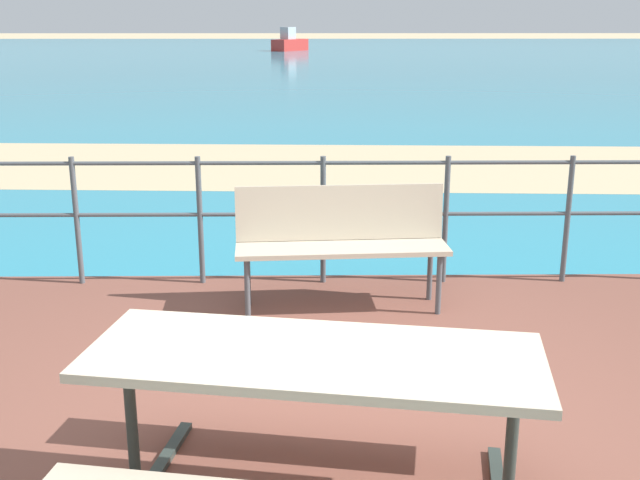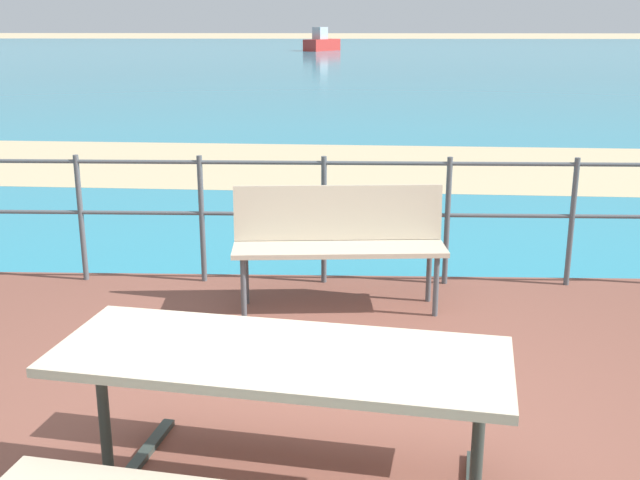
% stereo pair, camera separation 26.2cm
% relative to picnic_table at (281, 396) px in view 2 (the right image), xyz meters
% --- Properties ---
extents(ground_plane, '(240.00, 240.00, 0.00)m').
position_rel_picnic_table_xyz_m(ground_plane, '(0.09, 0.69, -0.66)').
color(ground_plane, tan).
extents(patio_paving, '(6.40, 5.20, 0.06)m').
position_rel_picnic_table_xyz_m(patio_paving, '(0.09, 0.69, -0.63)').
color(patio_paving, brown).
rests_on(patio_paving, ground).
extents(sea_water, '(90.00, 90.00, 0.01)m').
position_rel_picnic_table_xyz_m(sea_water, '(0.09, 40.69, -0.65)').
color(sea_water, teal).
rests_on(sea_water, ground).
extents(beach_strip, '(54.12, 6.39, 0.01)m').
position_rel_picnic_table_xyz_m(beach_strip, '(0.09, 8.64, -0.65)').
color(beach_strip, tan).
rests_on(beach_strip, ground).
extents(picnic_table, '(2.03, 1.64, 0.79)m').
position_rel_picnic_table_xyz_m(picnic_table, '(0.00, 0.00, 0.00)').
color(picnic_table, '#BCAD93').
rests_on(picnic_table, patio_paving).
extents(park_bench, '(1.56, 0.51, 0.90)m').
position_rel_picnic_table_xyz_m(park_bench, '(0.21, 2.59, -0.04)').
color(park_bench, '#BCAD93').
rests_on(park_bench, patio_paving).
extents(railing_fence, '(5.94, 0.04, 1.04)m').
position_rel_picnic_table_xyz_m(railing_fence, '(0.09, 3.12, 0.04)').
color(railing_fence, '#4C5156').
rests_on(railing_fence, patio_paving).
extents(boat_mid, '(2.65, 3.60, 1.59)m').
position_rel_picnic_table_xyz_m(boat_mid, '(-1.34, 52.06, -0.13)').
color(boat_mid, red).
rests_on(boat_mid, sea_water).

